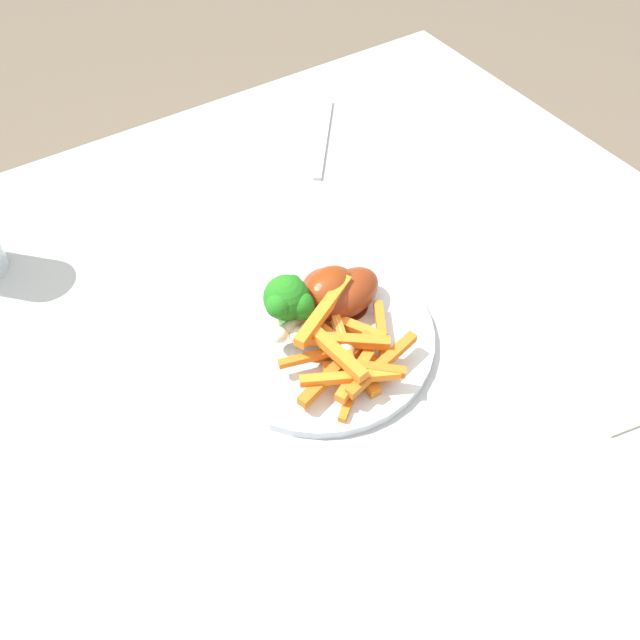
% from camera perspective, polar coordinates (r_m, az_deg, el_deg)
% --- Properties ---
extents(ground_plane, '(6.00, 6.00, 0.00)m').
position_cam_1_polar(ground_plane, '(1.36, 0.89, -18.47)').
color(ground_plane, '#6B5B4C').
extents(dining_table, '(0.96, 0.89, 0.72)m').
position_cam_1_polar(dining_table, '(0.82, 1.41, -3.16)').
color(dining_table, '#B7B7BC').
rests_on(dining_table, ground_plane).
extents(dinner_plate, '(0.25, 0.25, 0.01)m').
position_cam_1_polar(dinner_plate, '(0.70, -0.00, -1.35)').
color(dinner_plate, silver).
rests_on(dinner_plate, dining_table).
extents(broccoli_floret_front, '(0.05, 0.06, 0.07)m').
position_cam_1_polar(broccoli_floret_front, '(0.66, -2.85, 1.67)').
color(broccoli_floret_front, '#77B34A').
rests_on(broccoli_floret_front, dinner_plate).
extents(carrot_fries_pile, '(0.14, 0.14, 0.05)m').
position_cam_1_polar(carrot_fries_pile, '(0.66, 2.43, -2.68)').
color(carrot_fries_pile, orange).
rests_on(carrot_fries_pile, dinner_plate).
extents(chicken_drumstick_near, '(0.12, 0.07, 0.05)m').
position_cam_1_polar(chicken_drumstick_near, '(0.70, 0.58, 2.30)').
color(chicken_drumstick_near, '#5F1E09').
rests_on(chicken_drumstick_near, dinner_plate).
extents(chicken_drumstick_far, '(0.13, 0.07, 0.04)m').
position_cam_1_polar(chicken_drumstick_far, '(0.70, 2.43, 2.26)').
color(chicken_drumstick_far, '#5E1D0C').
rests_on(chicken_drumstick_far, dinner_plate).
extents(chicken_drumstick_extra, '(0.08, 0.12, 0.05)m').
position_cam_1_polar(chicken_drumstick_extra, '(0.69, 0.76, 2.02)').
color(chicken_drumstick_extra, '#5D1C0E').
rests_on(chicken_drumstick_extra, dinner_plate).
extents(fork, '(0.13, 0.16, 0.00)m').
position_cam_1_polar(fork, '(0.97, 0.29, 15.85)').
color(fork, silver).
rests_on(fork, dining_table).
extents(napkin, '(0.17, 0.19, 0.00)m').
position_cam_1_polar(napkin, '(0.76, 24.72, -2.46)').
color(napkin, beige).
rests_on(napkin, dining_table).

